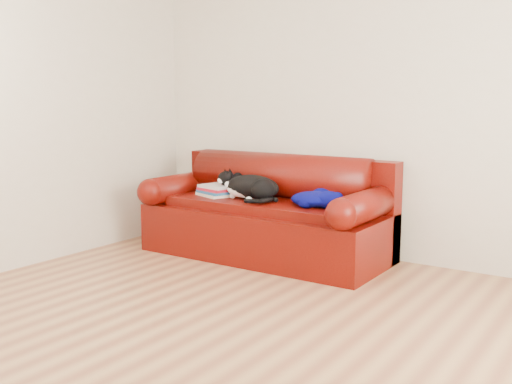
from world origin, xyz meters
TOP-DOWN VIEW (x-y plane):
  - ground at (0.00, 0.00)m, footprint 4.50×4.50m
  - room_shell at (0.12, 0.02)m, footprint 4.52×4.02m
  - sofa_base at (-0.79, 1.49)m, footprint 2.10×0.90m
  - sofa_back at (-0.79, 1.74)m, footprint 2.10×1.01m
  - book_stack at (-1.27, 1.42)m, footprint 0.38×0.34m
  - cat at (-0.91, 1.44)m, footprint 0.69×0.47m
  - blanket at (-0.28, 1.46)m, footprint 0.52×0.42m

SIDE VIEW (x-z plane):
  - ground at x=0.00m, z-range 0.00..0.00m
  - sofa_base at x=-0.79m, z-range -0.01..0.49m
  - sofa_back at x=-0.79m, z-range 0.10..0.98m
  - book_stack at x=-1.27m, z-range 0.50..0.60m
  - blanket at x=-0.28m, z-range 0.49..0.63m
  - cat at x=-0.91m, z-range 0.47..0.73m
  - room_shell at x=0.12m, z-range 0.36..2.97m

